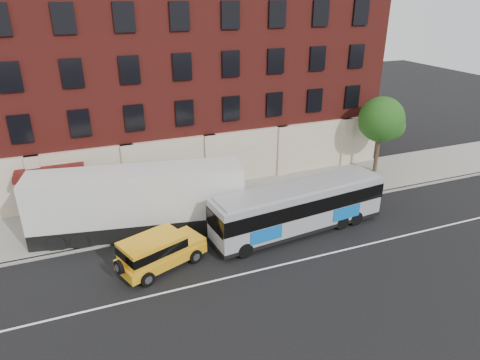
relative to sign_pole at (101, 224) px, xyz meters
name	(u,v)px	position (x,y,z in m)	size (l,w,h in m)	color
ground	(278,272)	(8.50, -6.15, -1.45)	(120.00, 120.00, 0.00)	black
sidewalk	(223,201)	(8.50, 2.85, -1.38)	(60.00, 6.00, 0.15)	gray
kerb	(238,220)	(8.50, -0.15, -1.38)	(60.00, 0.25, 0.15)	gray
lane_line	(274,266)	(8.50, -5.65, -1.45)	(60.00, 0.12, 0.01)	white
building	(189,76)	(8.49, 10.77, 6.13)	(30.00, 12.10, 15.00)	maroon
sign_pole	(101,224)	(0.00, 0.00, 0.00)	(0.30, 0.20, 2.50)	slate
street_tree	(382,121)	(22.04, 3.34, 2.96)	(3.60, 3.60, 6.20)	#36241B
city_bus	(299,207)	(11.51, -2.72, 0.26)	(11.50, 3.58, 3.10)	#94979C
yellow_suv	(158,250)	(2.60, -3.39, -0.36)	(5.12, 3.51, 1.91)	#EFA519
shipping_container	(138,203)	(2.33, 0.65, 0.62)	(12.83, 4.70, 4.19)	black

